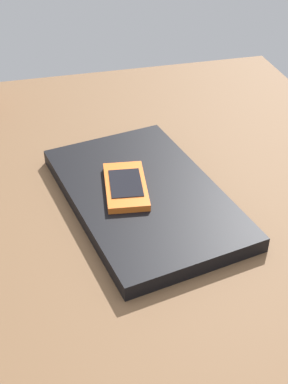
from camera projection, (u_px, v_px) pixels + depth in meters
desk_surface at (179, 244)px, 75.78cm from camera, size 120.00×80.00×3.00cm
laptop_closed at (144, 196)px, 80.67cm from camera, size 38.46×27.90×2.41cm
cell_phone_on_laptop at (126, 186)px, 79.80cm from camera, size 12.54×7.59×1.20cm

